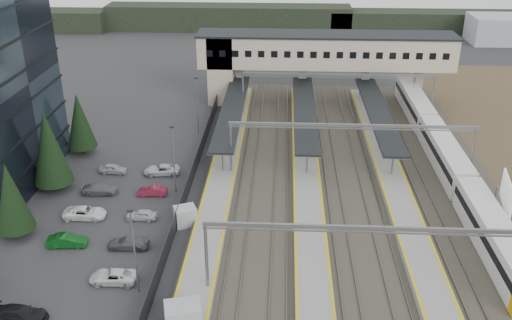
# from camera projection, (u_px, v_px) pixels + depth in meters

# --- Properties ---
(ground) EXTENTS (220.00, 220.00, 0.00)m
(ground) POSITION_uv_depth(u_px,v_px,m) (239.00, 242.00, 55.83)
(ground) COLOR #2B2B2D
(ground) RESTS_ON ground
(car_park) EXTENTS (10.51, 44.59, 1.28)m
(car_park) POSITION_uv_depth(u_px,v_px,m) (79.00, 276.00, 49.94)
(car_park) COLOR silver
(car_park) RESTS_ON ground
(lampposts) EXTENTS (0.50, 53.25, 8.07)m
(lampposts) POSITION_uv_depth(u_px,v_px,m) (157.00, 195.00, 55.49)
(lampposts) COLOR slate
(lampposts) RESTS_ON ground
(fence) EXTENTS (0.08, 90.00, 2.00)m
(fence) POSITION_uv_depth(u_px,v_px,m) (181.00, 206.00, 60.22)
(fence) COLOR #26282B
(fence) RESTS_ON ground
(relay_cabin_near) EXTENTS (3.22, 2.67, 2.33)m
(relay_cabin_near) POSITION_uv_depth(u_px,v_px,m) (183.00, 317.00, 44.26)
(relay_cabin_near) COLOR #AAACB0
(relay_cabin_near) RESTS_ON ground
(relay_cabin_far) EXTENTS (2.68, 2.48, 1.97)m
(relay_cabin_far) POSITION_uv_depth(u_px,v_px,m) (185.00, 216.00, 58.47)
(relay_cabin_far) COLOR #AAACB0
(relay_cabin_far) RESTS_ON ground
(rail_corridor) EXTENTS (34.00, 90.00, 0.92)m
(rail_corridor) POSITION_uv_depth(u_px,v_px,m) (331.00, 216.00, 59.79)
(rail_corridor) COLOR #332F29
(rail_corridor) RESTS_ON ground
(canopies) EXTENTS (23.10, 30.00, 3.28)m
(canopies) POSITION_uv_depth(u_px,v_px,m) (305.00, 111.00, 78.23)
(canopies) COLOR black
(canopies) RESTS_ON ground
(footbridge) EXTENTS (40.40, 6.40, 11.20)m
(footbridge) POSITION_uv_depth(u_px,v_px,m) (308.00, 54.00, 90.04)
(footbridge) COLOR beige
(footbridge) RESTS_ON ground
(gantries) EXTENTS (28.40, 62.28, 7.17)m
(gantries) POSITION_uv_depth(u_px,v_px,m) (363.00, 177.00, 55.43)
(gantries) COLOR slate
(gantries) RESTS_ON ground
(train) EXTENTS (2.67, 55.66, 3.35)m
(train) POSITION_uv_depth(u_px,v_px,m) (445.00, 155.00, 69.81)
(train) COLOR silver
(train) RESTS_ON ground
(billboard) EXTENTS (1.28, 6.02, 5.21)m
(billboard) POSITION_uv_depth(u_px,v_px,m) (507.00, 196.00, 57.10)
(billboard) COLOR slate
(billboard) RESTS_ON ground
(treeline_far) EXTENTS (170.00, 19.00, 7.00)m
(treeline_far) POSITION_uv_depth(u_px,v_px,m) (367.00, 22.00, 136.85)
(treeline_far) COLOR black
(treeline_far) RESTS_ON ground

